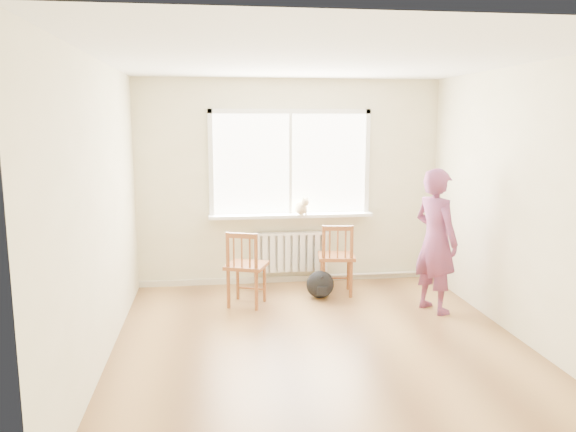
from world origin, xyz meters
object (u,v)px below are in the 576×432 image
object	(u,v)px
chair_right	(337,259)
backpack	(320,284)
person	(436,241)
cat	(302,207)
chair_left	(245,268)

from	to	relation	value
chair_right	backpack	xyz separation A→B (m)	(-0.23, -0.11, -0.29)
person	backpack	bearing A→B (deg)	39.17
person	cat	xyz separation A→B (m)	(-1.35, 1.19, 0.23)
chair_left	chair_right	size ratio (longest dim) A/B	1.00
chair_left	chair_right	xyz separation A→B (m)	(1.16, 0.29, 0.00)
chair_left	cat	bearing A→B (deg)	-115.19
chair_left	chair_right	distance (m)	1.19
chair_left	backpack	xyz separation A→B (m)	(0.93, 0.18, -0.28)
chair_left	backpack	world-z (taller)	chair_left
backpack	cat	bearing A→B (deg)	104.44
chair_left	backpack	bearing A→B (deg)	-147.74
chair_right	person	bearing A→B (deg)	151.06
cat	backpack	distance (m)	1.06
backpack	person	bearing A→B (deg)	-27.62
person	backpack	distance (m)	1.50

